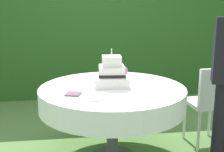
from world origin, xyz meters
TOP-DOWN VIEW (x-y plane):
  - foliage_hedge at (0.00, 2.31)m, footprint 6.96×0.58m
  - cake_table at (0.00, 0.00)m, footprint 1.40×1.40m
  - wedding_cake at (0.01, 0.06)m, footprint 0.35×0.35m
  - serving_plate_near at (-0.20, -0.38)m, footprint 0.13×0.13m
  - serving_plate_far at (0.44, 0.18)m, footprint 0.13×0.13m
  - napkin_stack at (-0.37, -0.21)m, footprint 0.15×0.15m
  - garden_chair at (1.06, 0.10)m, footprint 0.44×0.44m

SIDE VIEW (x-z plane):
  - garden_chair at x=1.06m, z-range 0.10..0.99m
  - cake_table at x=0.00m, z-range 0.27..1.00m
  - serving_plate_near at x=-0.20m, z-range 0.74..0.75m
  - serving_plate_far at x=0.44m, z-range 0.74..0.75m
  - napkin_stack at x=-0.37m, z-range 0.74..0.75m
  - wedding_cake at x=0.01m, z-range 0.67..1.03m
  - foliage_hedge at x=0.00m, z-range 0.00..2.21m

